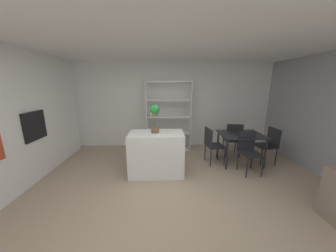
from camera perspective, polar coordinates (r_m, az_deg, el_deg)
The scene contains 12 objects.
ground_plane at distance 3.20m, azimuth 0.03°, elevation -23.25°, with size 9.12×9.12×0.00m, color tan.
ceiling_slab at distance 2.66m, azimuth 0.03°, elevation 28.54°, with size 6.63×5.65×0.06m.
back_partition at distance 5.40m, azimuth -0.93°, elevation 6.80°, with size 6.63×0.06×2.57m, color white.
built_in_oven at distance 4.28m, azimuth -37.97°, elevation 0.08°, with size 0.06×0.57×0.57m.
kitchen_island at distance 3.79m, azimuth -3.87°, elevation -9.07°, with size 1.16×0.66×0.93m, color white.
potted_plant_on_island at distance 3.58m, azimuth -4.42°, elevation 3.50°, with size 0.20×0.20×0.59m.
open_bookshelf at distance 5.03m, azimuth -0.13°, elevation 3.25°, with size 1.29×0.35×2.03m.
dining_table at distance 4.55m, azimuth 23.10°, elevation -3.46°, with size 1.01×0.81×0.76m.
dining_chair_near at distance 4.22m, azimuth 25.20°, elevation -6.88°, with size 0.46×0.47×0.90m.
dining_chair_island_side at distance 4.33m, azimuth 14.32°, elevation -5.39°, with size 0.46×0.48×0.91m.
dining_chair_window_side at distance 4.94m, azimuth 30.56°, elevation -4.72°, with size 0.44×0.47×0.89m.
dining_chair_far at distance 4.95m, azimuth 20.83°, elevation -3.55°, with size 0.46×0.49×0.93m.
Camera 1 is at (-0.08, -2.56, 1.91)m, focal length 18.32 mm.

